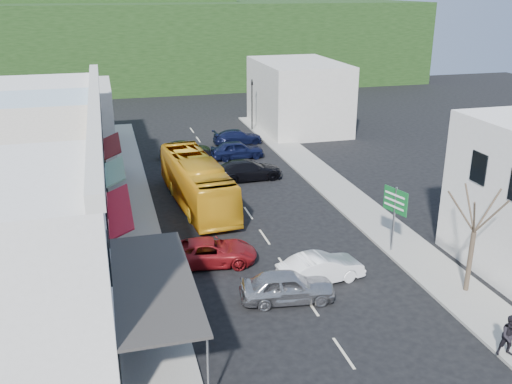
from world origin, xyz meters
name	(u,v)px	position (x,y,z in m)	size (l,w,h in m)	color
ground	(285,267)	(0.00, 0.00, 0.00)	(120.00, 120.00, 0.00)	black
sidewalk_left	(132,212)	(-7.50, 10.00, 0.07)	(3.00, 52.00, 0.15)	gray
sidewalk_right	(341,192)	(7.50, 10.00, 0.07)	(3.00, 52.00, 0.15)	gray
shopfront_row	(39,187)	(-12.49, 5.00, 4.00)	(8.25, 30.00, 8.00)	silver
distant_block_left	(67,119)	(-12.00, 27.00, 3.00)	(8.00, 10.00, 6.00)	#B7B2A8
distant_block_right	(298,95)	(11.00, 30.00, 3.50)	(8.00, 12.00, 7.00)	#B7B2A8
hillside	(147,38)	(-1.45, 65.09, 6.73)	(80.00, 26.00, 14.00)	black
bus	(197,183)	(-3.00, 10.50, 1.55)	(2.50, 11.60, 3.10)	gold
car_silver	(287,288)	(-0.97, -3.40, 0.70)	(1.80, 4.40, 1.40)	#A2A1A6
car_white	(321,269)	(1.27, -2.02, 0.70)	(1.80, 4.40, 1.40)	white
car_red	(210,252)	(-3.82, 1.40, 0.70)	(1.90, 4.60, 1.40)	maroon
car_black_near	(248,171)	(1.72, 14.79, 0.70)	(1.84, 4.50, 1.40)	black
car_navy_mid	(237,151)	(2.24, 20.68, 0.70)	(1.80, 4.40, 1.40)	black
car_black_far	(185,151)	(-2.16, 21.80, 0.70)	(1.80, 4.40, 1.40)	black
car_navy_far	(238,137)	(3.41, 25.43, 0.70)	(1.84, 4.50, 1.40)	black
pedestrian_left	(152,248)	(-6.86, 2.06, 1.00)	(0.60, 0.40, 1.70)	black
pedestrian_right	(510,337)	(6.30, -10.05, 1.00)	(0.70, 0.44, 1.70)	black
direction_sign	(394,220)	(6.40, 0.10, 1.97)	(0.69, 1.76, 3.94)	#115E27
street_tree	(474,232)	(7.83, -4.95, 3.26)	(2.21, 2.21, 6.53)	#3A2E24
traffic_signal	(252,105)	(6.07, 30.17, 2.67)	(0.76, 1.16, 5.34)	black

